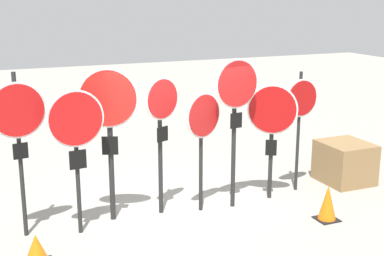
% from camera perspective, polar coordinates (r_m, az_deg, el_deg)
% --- Properties ---
extents(ground_plane, '(40.00, 40.00, 0.00)m').
position_cam_1_polar(ground_plane, '(9.51, -1.49, -8.61)').
color(ground_plane, gray).
extents(stop_sign_0, '(0.84, 0.18, 2.57)m').
position_cam_1_polar(stop_sign_0, '(8.31, -18.05, 0.47)').
color(stop_sign_0, black).
rests_on(stop_sign_0, ground).
extents(stop_sign_1, '(0.88, 0.16, 2.30)m').
position_cam_1_polar(stop_sign_1, '(8.21, -12.25, -0.31)').
color(stop_sign_1, black).
rests_on(stop_sign_1, ground).
extents(stop_sign_2, '(0.90, 0.37, 2.55)m').
position_cam_1_polar(stop_sign_2, '(8.60, -8.85, 1.25)').
color(stop_sign_2, black).
rests_on(stop_sign_2, ground).
extents(stop_sign_3, '(0.66, 0.31, 2.37)m').
position_cam_1_polar(stop_sign_3, '(8.83, -3.27, 1.10)').
color(stop_sign_3, black).
rests_on(stop_sign_3, ground).
extents(stop_sign_4, '(0.72, 0.31, 2.09)m').
position_cam_1_polar(stop_sign_4, '(8.96, 1.19, 0.24)').
color(stop_sign_4, black).
rests_on(stop_sign_4, ground).
extents(stop_sign_5, '(0.84, 0.18, 2.63)m').
position_cam_1_polar(stop_sign_5, '(9.07, 4.73, 2.83)').
color(stop_sign_5, black).
rests_on(stop_sign_5, ground).
extents(stop_sign_6, '(0.78, 0.48, 2.13)m').
position_cam_1_polar(stop_sign_6, '(9.62, 8.54, 0.92)').
color(stop_sign_6, black).
rests_on(stop_sign_6, ground).
extents(stop_sign_7, '(0.71, 0.14, 2.29)m').
position_cam_1_polar(stop_sign_7, '(10.12, 11.55, 2.18)').
color(stop_sign_7, black).
rests_on(stop_sign_7, ground).
extents(traffic_cone_0, '(0.36, 0.36, 0.61)m').
position_cam_1_polar(traffic_cone_0, '(9.24, 14.26, -7.75)').
color(traffic_cone_0, black).
rests_on(traffic_cone_0, ground).
extents(traffic_cone_1, '(0.46, 0.46, 0.48)m').
position_cam_1_polar(traffic_cone_1, '(7.84, -16.27, -12.47)').
color(traffic_cone_1, black).
rests_on(traffic_cone_1, ground).
extents(storage_crate, '(0.90, 0.99, 0.81)m').
position_cam_1_polar(storage_crate, '(11.13, 15.97, -3.54)').
color(storage_crate, olive).
rests_on(storage_crate, ground).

